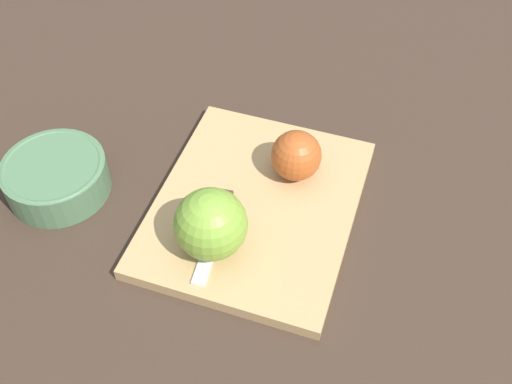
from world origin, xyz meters
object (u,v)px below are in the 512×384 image
(apple_half_left, at_px, (296,156))
(knife, at_px, (219,220))
(apple_half_right, at_px, (211,224))
(bowl, at_px, (56,175))

(apple_half_left, height_order, knife, apple_half_left)
(apple_half_left, xyz_separation_m, knife, (0.12, -0.05, -0.03))
(apple_half_right, distance_m, bowl, 0.24)
(knife, distance_m, bowl, 0.23)
(apple_half_left, distance_m, apple_half_right, 0.16)
(apple_half_left, bearing_deg, bowl, -156.29)
(apple_half_left, distance_m, knife, 0.13)
(apple_half_left, bearing_deg, apple_half_right, -110.02)
(apple_half_left, height_order, bowl, apple_half_left)
(bowl, bearing_deg, apple_half_left, 116.78)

